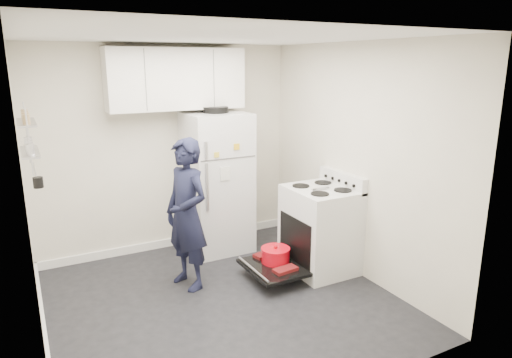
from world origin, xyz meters
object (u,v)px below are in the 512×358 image
electric_range (319,230)px  open_oven_door (274,261)px  person (187,214)px  refrigerator (217,182)px

electric_range → open_oven_door: 0.62m
person → refrigerator: bearing=122.0°
electric_range → person: (-1.43, 0.32, 0.32)m
open_oven_door → electric_range: bearing=-4.3°
refrigerator → person: size_ratio=1.13×
electric_range → refrigerator: refrigerator is taller
electric_range → person: bearing=167.5°
refrigerator → person: (-0.67, -0.78, -0.08)m
refrigerator → person: 1.03m
electric_range → open_oven_door: size_ratio=1.55×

